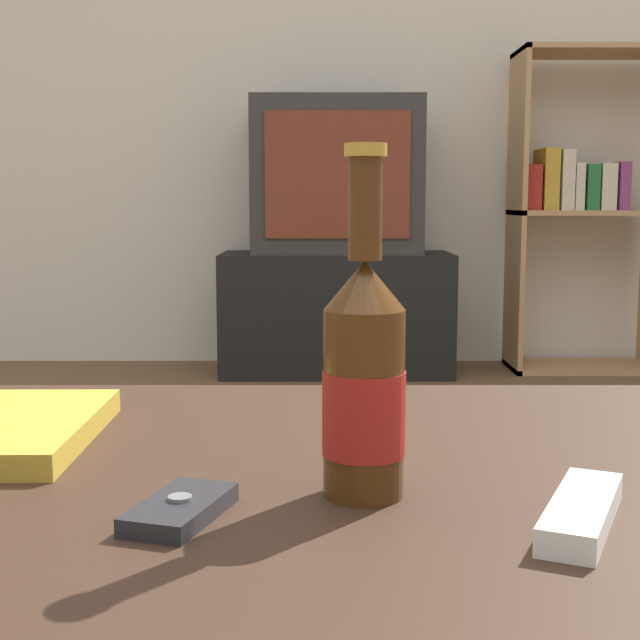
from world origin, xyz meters
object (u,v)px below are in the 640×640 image
Objects in this scene: tv_stand at (338,313)px; beer_bottle at (366,378)px; bookshelf at (583,203)px; television at (338,176)px; cell_phone at (182,509)px; remote_control at (583,512)px.

tv_stand is 2.83m from beer_bottle.
television is at bearing -176.31° from bookshelf.
remote_control is at bearing 14.52° from cell_phone.
tv_stand reaches higher than cell_phone.
remote_control reaches higher than cell_phone.
cell_phone is (-0.14, -0.05, -0.09)m from beer_bottle.
bookshelf is 3.07m from remote_control.
cell_phone is 0.73× the size of remote_control.
beer_bottle is 0.17m from cell_phone.
television is (-0.00, -0.00, 0.53)m from tv_stand.
beer_bottle is 2.47× the size of cell_phone.
bookshelf is at bearing 86.21° from cell_phone.
remote_control is (0.15, -0.07, -0.08)m from beer_bottle.
bookshelf is at bearing 3.69° from television.
tv_stand is 3.29× the size of beer_bottle.
tv_stand is 2.89m from remote_control.
tv_stand is at bearing 117.01° from remote_control.
bookshelf is at bearing 98.46° from remote_control.
television is at bearing -90.00° from tv_stand.
bookshelf is 11.39× the size of cell_phone.
television is 0.98m from bookshelf.
bookshelf reaches higher than beer_bottle.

